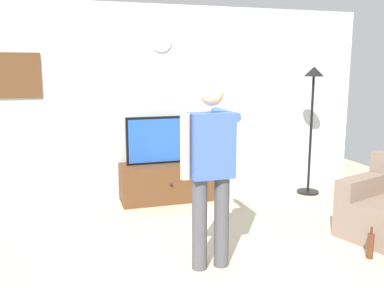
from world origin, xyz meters
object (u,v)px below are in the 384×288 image
Objects in this scene: television at (166,140)px; tv_stand at (167,182)px; wall_clock at (161,40)px; person_standing_nearer_lamp at (211,166)px; framed_picture at (10,76)px; floor_lamp at (312,104)px; beverage_bottle at (370,245)px.

tv_stand is at bearing -90.00° from television.
tv_stand is at bearing -90.00° from wall_clock.
wall_clock is 0.18× the size of person_standing_nearer_lamp.
wall_clock is 2.02m from framed_picture.
tv_stand is 4.06× the size of wall_clock.
person_standing_nearer_lamp is (-2.17, -1.79, -0.36)m from floor_lamp.
floor_lamp reaches higher than beverage_bottle.
television is 3.48× the size of wall_clock.
tv_stand is at bearing 87.88° from person_standing_nearer_lamp.
tv_stand is 0.75× the size of person_standing_nearer_lamp.
television is at bearing -7.22° from framed_picture.
wall_clock is 0.17× the size of floor_lamp.
beverage_bottle is (1.55, -0.29, -0.84)m from person_standing_nearer_lamp.
wall_clock reaches higher than tv_stand.
beverage_bottle is (1.48, -2.36, -0.13)m from tv_stand.
wall_clock reaches higher than framed_picture.
framed_picture is (-1.96, 0.25, 0.89)m from television.
framed_picture is 0.40× the size of floor_lamp.
wall_clock is at bearing -0.15° from framed_picture.
tv_stand is 1.97m from wall_clock.
tv_stand is 1.72× the size of framed_picture.
person_standing_nearer_lamp is at bearing -91.85° from wall_clock.
framed_picture is at bearing 172.78° from television.
person_standing_nearer_lamp is (1.89, -2.36, -0.77)m from framed_picture.
television is at bearing -90.00° from wall_clock.
tv_stand is 2.47m from framed_picture.
tv_stand is at bearing 122.09° from beverage_bottle.
television is at bearing 121.59° from beverage_bottle.
floor_lamp is at bearing -8.81° from television.
framed_picture is at bearing 142.36° from beverage_bottle.
television is 0.59× the size of floor_lamp.
floor_lamp reaches higher than person_standing_nearer_lamp.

